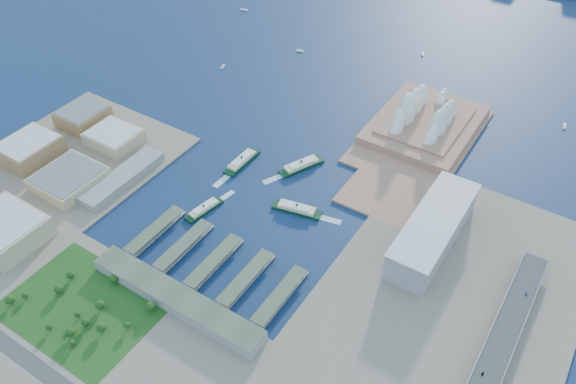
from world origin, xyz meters
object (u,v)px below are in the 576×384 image
Objects in this scene: opera_house at (428,110)px; car_b at (483,374)px; ferry_d at (297,207)px; ferry_b at (301,164)px; toaster_building at (433,230)px; ferry_c at (204,208)px; ferry_a at (242,160)px; car_c at (526,294)px.

opera_house reaches higher than car_b.
ferry_d is at bearing -104.59° from opera_house.
opera_house is at bearing 83.59° from ferry_b.
opera_house is at bearing 119.66° from car_b.
toaster_building is 169.04m from car_b.
ferry_a is at bearing -71.04° from ferry_c.
car_b is (359.77, -136.13, 9.73)m from ferry_a.
toaster_building is at bearing 126.71° from car_b.
ferry_a is 368.99m from car_c.
car_b is (252.53, -98.98, 9.88)m from ferry_d.
toaster_building is 112.55m from car_c.
car_c is at bearing 12.83° from ferry_b.
opera_house is 2.98× the size of ferry_a.
toaster_building is 43.15× the size of car_b.
ferry_d reaches higher than ferry_c.
car_b is at bearing -60.34° from opera_house.
car_b reaches higher than ferry_c.
car_c is at bearing -48.84° from opera_house.
car_c is at bearing -3.83° from ferry_a.
ferry_c is 0.86× the size of ferry_d.
ferry_b is 80.76m from ferry_d.
ferry_b is 1.20× the size of ferry_c.
car_b is (191.00, -335.46, -16.56)m from opera_house.
ferry_d is 260.87m from car_c.
opera_house reaches higher than car_c.
toaster_building is at bearing 0.42° from ferry_a.
opera_house is at bearing 50.31° from ferry_a.
ferry_b is 13.70× the size of car_c.
toaster_building is 259.20m from ferry_a.
opera_house is at bearing 131.16° from car_c.
ferry_a is at bearing -130.25° from opera_house.
ferry_c is at bearing -117.42° from opera_house.
opera_house is at bearing -26.31° from ferry_d.
ferry_b is at bearing -121.05° from opera_house.
ferry_a is 1.19× the size of ferry_c.
toaster_building is 2.63× the size of ferry_d.
ferry_a is (-168.77, -199.33, -26.29)m from opera_house.
ferry_c is at bearing -169.11° from car_c.
ferry_a is at bearing 179.85° from toaster_building.
ferry_c is (-153.24, -295.39, -27.19)m from opera_house.
toaster_building reaches higher than ferry_c.
ferry_d is 16.38× the size of car_b.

